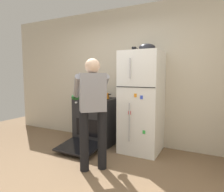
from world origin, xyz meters
name	(u,v)px	position (x,y,z in m)	size (l,w,h in m)	color
ground	(64,186)	(0.00, 0.00, 0.00)	(8.00, 8.00, 0.00)	brown
kitchen_wall_back	(126,76)	(0.00, 1.95, 1.35)	(6.00, 0.10, 2.70)	beige
refrigerator	(142,102)	(0.46, 1.57, 0.89)	(0.68, 0.72, 1.78)	white
stove_range	(97,121)	(-0.48, 1.55, 0.45)	(0.76, 1.22, 0.91)	black
person_cook	(92,104)	(0.06, 0.57, 0.96)	(0.71, 0.75, 1.60)	black
red_pot	(102,96)	(-0.32, 1.52, 0.97)	(0.36, 0.26, 0.11)	orange
coffee_mug	(134,50)	(0.28, 1.62, 1.83)	(0.11, 0.08, 0.10)	black
pepper_mill	(90,92)	(-0.78, 1.77, 1.00)	(0.05, 0.05, 0.18)	brown
mixing_bowl	(147,47)	(0.54, 1.57, 1.84)	(0.28, 0.28, 0.13)	black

